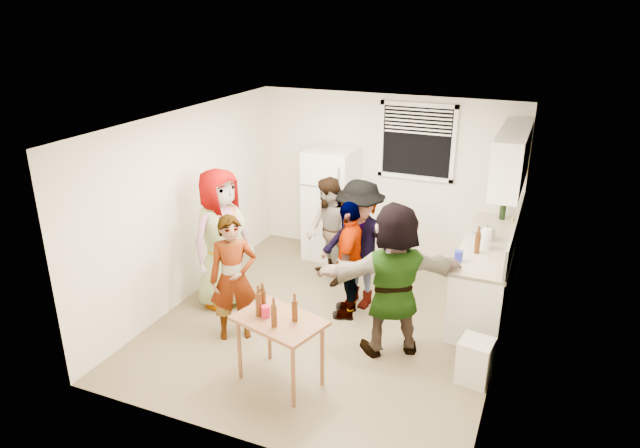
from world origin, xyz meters
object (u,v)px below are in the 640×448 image
at_px(guest_back_right, 358,304).
at_px(guest_black, 348,314).
at_px(guest_grey, 226,303).
at_px(trash_bin, 475,360).
at_px(wine_bottle, 502,219).
at_px(blue_cup, 458,261).
at_px(beer_bottle_table, 259,315).
at_px(refrigerator, 331,204).
at_px(red_cup, 266,317).
at_px(guest_back_left, 328,281).
at_px(guest_orange, 390,349).
at_px(guest_stripe, 237,335).
at_px(beer_bottle_counter, 476,253).
at_px(kettle, 486,240).
at_px(serving_table, 281,381).

distance_m(guest_back_right, guest_black, 0.29).
bearing_deg(guest_grey, trash_bin, -81.29).
distance_m(wine_bottle, blue_cup, 1.68).
height_order(beer_bottle_table, guest_grey, beer_bottle_table).
height_order(refrigerator, guest_black, refrigerator).
height_order(trash_bin, beer_bottle_table, beer_bottle_table).
distance_m(red_cup, guest_black, 1.78).
bearing_deg(red_cup, guest_back_right, 79.54).
xyz_separation_m(refrigerator, guest_back_left, (0.32, -0.86, -0.85)).
xyz_separation_m(guest_grey, guest_orange, (2.32, -0.21, 0.00)).
height_order(red_cup, guest_back_left, red_cup).
distance_m(trash_bin, guest_orange, 1.02).
xyz_separation_m(trash_bin, guest_stripe, (-2.74, -0.20, -0.25)).
bearing_deg(beer_bottle_counter, red_cup, -130.33).
xyz_separation_m(wine_bottle, beer_bottle_counter, (-0.15, -1.33, 0.00)).
height_order(refrigerator, beer_bottle_table, refrigerator).
xyz_separation_m(kettle, guest_black, (-1.49, -0.97, -0.90)).
height_order(wine_bottle, guest_grey, wine_bottle).
bearing_deg(serving_table, guest_black, 83.77).
bearing_deg(trash_bin, guest_back_left, 145.56).
xyz_separation_m(blue_cup, trash_bin, (0.40, -0.95, -0.65)).
relative_size(guest_back_right, guest_black, 1.12).
bearing_deg(serving_table, refrigerator, 102.85).
bearing_deg(wine_bottle, beer_bottle_counter, -96.46).
distance_m(beer_bottle_table, guest_stripe, 1.17).
distance_m(wine_bottle, guest_black, 2.58).
bearing_deg(guest_back_left, guest_back_right, 8.23).
height_order(serving_table, red_cup, red_cup).
relative_size(refrigerator, guest_back_right, 1.00).
bearing_deg(trash_bin, blue_cup, 112.79).
distance_m(trash_bin, serving_table, 2.03).
bearing_deg(serving_table, kettle, 56.74).
bearing_deg(guest_stripe, beer_bottle_counter, -3.57).
height_order(red_cup, guest_orange, red_cup).
bearing_deg(trash_bin, wine_bottle, 91.96).
bearing_deg(refrigerator, serving_table, -77.15).
bearing_deg(kettle, guest_back_left, 170.57).
relative_size(serving_table, guest_orange, 0.50).
relative_size(guest_back_left, guest_black, 1.00).
bearing_deg(kettle, guest_orange, -131.62).
relative_size(red_cup, guest_back_right, 0.07).
xyz_separation_m(beer_bottle_table, guest_back_right, (0.42, 1.88, -0.74)).
height_order(blue_cup, guest_orange, blue_cup).
xyz_separation_m(guest_back_right, guest_black, (-0.03, -0.29, 0.00)).
bearing_deg(red_cup, blue_cup, 47.50).
bearing_deg(guest_stripe, guest_back_left, 40.80).
relative_size(kettle, blue_cup, 1.92).
bearing_deg(red_cup, guest_grey, 136.24).
relative_size(serving_table, guest_back_left, 0.58).
bearing_deg(guest_black, trash_bin, 55.35).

